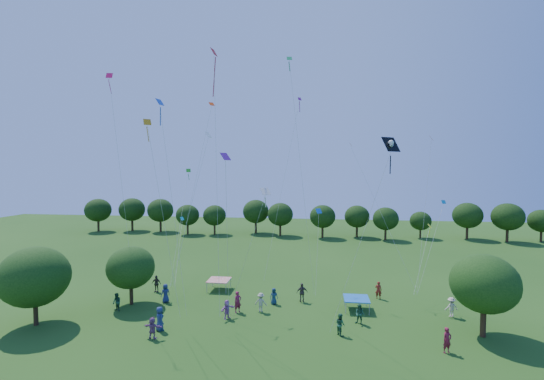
% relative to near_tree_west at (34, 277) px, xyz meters
% --- Properties ---
extents(near_tree_west, '(5.32, 5.32, 6.36)m').
position_rel_near_tree_west_xyz_m(near_tree_west, '(0.00, 0.00, 0.00)').
color(near_tree_west, '#422B19').
rests_on(near_tree_west, ground).
extents(near_tree_north, '(4.32, 4.32, 5.43)m').
position_rel_near_tree_west_xyz_m(near_tree_north, '(5.31, 5.30, -0.49)').
color(near_tree_north, '#422B19').
rests_on(near_tree_north, ground).
extents(near_tree_east, '(4.83, 4.83, 6.23)m').
position_rel_near_tree_west_xyz_m(near_tree_east, '(34.90, 2.49, 0.08)').
color(near_tree_east, '#422B19').
rests_on(near_tree_east, ground).
extents(treeline, '(88.01, 8.77, 6.77)m').
position_rel_near_tree_west_xyz_m(treeline, '(17.34, 42.66, 0.12)').
color(treeline, '#422B19').
rests_on(treeline, ground).
extents(tent_red_stripe, '(2.20, 2.20, 1.10)m').
position_rel_near_tree_west_xyz_m(tent_red_stripe, '(12.31, 10.29, -2.93)').
color(tent_red_stripe, red).
rests_on(tent_red_stripe, ground).
extents(tent_blue, '(2.20, 2.20, 1.10)m').
position_rel_near_tree_west_xyz_m(tent_blue, '(25.98, 6.54, -2.93)').
color(tent_blue, blue).
rests_on(tent_blue, ground).
extents(crowd_person_0, '(0.85, 0.68, 1.52)m').
position_rel_near_tree_west_xyz_m(crowd_person_0, '(18.50, 6.99, -3.20)').
color(crowd_person_0, navy).
rests_on(crowd_person_0, ground).
extents(crowd_person_1, '(0.82, 0.80, 1.87)m').
position_rel_near_tree_west_xyz_m(crowd_person_1, '(15.59, 4.65, -3.03)').
color(crowd_person_1, maroon).
rests_on(crowd_person_1, ground).
extents(crowd_person_2, '(0.89, 0.73, 1.60)m').
position_rel_near_tree_west_xyz_m(crowd_person_2, '(4.88, 3.56, -3.17)').
color(crowd_person_2, '#235235').
rests_on(crowd_person_2, ground).
extents(crowd_person_3, '(1.18, 0.71, 1.68)m').
position_rel_near_tree_west_xyz_m(crowd_person_3, '(33.86, 6.03, -3.12)').
color(crowd_person_3, beige).
rests_on(crowd_person_3, ground).
extents(crowd_person_4, '(1.13, 0.67, 1.80)m').
position_rel_near_tree_west_xyz_m(crowd_person_4, '(21.08, 7.93, -3.06)').
color(crowd_person_4, '#483B39').
rests_on(crowd_person_4, ground).
extents(crowd_person_5, '(1.54, 0.66, 1.61)m').
position_rel_near_tree_west_xyz_m(crowd_person_5, '(10.40, -1.02, -3.16)').
color(crowd_person_5, '#884F85').
rests_on(crowd_person_5, ground).
extents(crowd_person_6, '(1.01, 1.00, 1.87)m').
position_rel_near_tree_west_xyz_m(crowd_person_6, '(10.34, 0.34, -3.03)').
color(crowd_person_6, navy).
rests_on(crowd_person_6, ground).
extents(crowd_person_7, '(0.71, 0.55, 1.70)m').
position_rel_near_tree_west_xyz_m(crowd_person_7, '(28.40, 9.74, -3.12)').
color(crowd_person_7, maroon).
rests_on(crowd_person_7, ground).
extents(crowd_person_8, '(0.92, 0.75, 1.65)m').
position_rel_near_tree_west_xyz_m(crowd_person_8, '(25.95, 3.52, -3.14)').
color(crowd_person_8, '#235338').
rests_on(crowd_person_8, ground).
extents(crowd_person_9, '(1.16, 0.64, 1.68)m').
position_rel_near_tree_west_xyz_m(crowd_person_9, '(17.58, 5.07, -3.12)').
color(crowd_person_9, '#A7A085').
rests_on(crowd_person_9, ground).
extents(crowd_person_10, '(1.04, 0.53, 1.71)m').
position_rel_near_tree_west_xyz_m(crowd_person_10, '(6.09, 8.85, -3.11)').
color(crowd_person_10, '#423835').
rests_on(crowd_person_10, ground).
extents(crowd_person_11, '(1.30, 1.51, 1.59)m').
position_rel_near_tree_west_xyz_m(crowd_person_11, '(14.98, 3.24, -3.17)').
color(crowd_person_11, '#A862A8').
rests_on(crowd_person_11, ground).
extents(crowd_person_12, '(0.94, 0.95, 1.76)m').
position_rel_near_tree_west_xyz_m(crowd_person_12, '(8.27, 6.15, -3.09)').
color(crowd_person_12, navy).
rests_on(crowd_person_12, ground).
extents(crowd_person_13, '(0.77, 0.64, 1.76)m').
position_rel_near_tree_west_xyz_m(crowd_person_13, '(31.37, -0.45, -3.09)').
color(crowd_person_13, maroon).
rests_on(crowd_person_13, ground).
extents(crowd_person_14, '(0.80, 0.92, 1.65)m').
position_rel_near_tree_west_xyz_m(crowd_person_14, '(24.27, 1.39, -3.14)').
color(crowd_person_14, '#265A39').
rests_on(crowd_person_14, ground).
extents(pirate_kite, '(4.34, 1.49, 13.33)m').
position_rel_near_tree_west_xyz_m(pirate_kite, '(27.03, -2.03, 9.90)').
color(pirate_kite, black).
extents(red_high_kite, '(0.96, 1.89, 20.70)m').
position_rel_near_tree_west_xyz_m(red_high_kite, '(14.51, 1.79, 13.89)').
color(red_high_kite, red).
extents(small_kite_0, '(1.03, 2.21, 19.58)m').
position_rel_near_tree_west_xyz_m(small_kite_0, '(4.80, 4.13, 12.06)').
color(small_kite_0, '#EF0E4F').
extents(small_kite_1, '(3.48, 3.20, 18.03)m').
position_rel_near_tree_west_xyz_m(small_kite_1, '(11.02, 9.01, 10.44)').
color(small_kite_1, '#E0400B').
extents(small_kite_2, '(3.77, 8.01, 5.37)m').
position_rel_near_tree_west_xyz_m(small_kite_2, '(34.07, 13.97, 1.63)').
color(small_kite_2, '#F3FF16').
extents(small_kite_3, '(1.74, 9.45, 11.38)m').
position_rel_near_tree_west_xyz_m(small_kite_3, '(7.39, 13.92, 6.06)').
color(small_kite_3, '#178318').
extents(small_kite_4, '(1.97, 0.74, 16.49)m').
position_rel_near_tree_west_xyz_m(small_kite_4, '(11.16, 0.01, 10.41)').
color(small_kite_4, '#1240B8').
extents(small_kite_5, '(3.56, 4.14, 19.02)m').
position_rel_near_tree_west_xyz_m(small_kite_5, '(19.48, 12.40, 10.45)').
color(small_kite_5, '#A91C8C').
extents(small_kite_6, '(3.85, 4.21, 10.04)m').
position_rel_near_tree_west_xyz_m(small_kite_6, '(18.60, -1.91, 5.63)').
color(small_kite_6, silver).
extents(small_kite_7, '(3.58, 4.11, 8.23)m').
position_rel_near_tree_west_xyz_m(small_kite_7, '(34.13, 10.94, 3.46)').
color(small_kite_7, '#0C7AB7').
extents(small_kite_8, '(5.91, 4.91, 14.06)m').
position_rel_near_tree_west_xyz_m(small_kite_8, '(27.38, 11.35, 7.41)').
color(small_kite_8, '#BB530B').
extents(small_kite_9, '(2.22, 3.90, 14.53)m').
position_rel_near_tree_west_xyz_m(small_kite_9, '(32.93, 10.28, 8.40)').
color(small_kite_9, '#D3610B').
extents(small_kite_10, '(2.05, 1.56, 14.85)m').
position_rel_near_tree_west_xyz_m(small_kite_10, '(10.82, -1.09, 8.81)').
color(small_kite_10, orange).
extents(small_kite_11, '(2.32, 2.90, 20.28)m').
position_rel_near_tree_west_xyz_m(small_kite_11, '(20.80, 4.23, 11.33)').
color(small_kite_11, '#1A8F45').
extents(small_kite_12, '(0.65, 3.64, 7.46)m').
position_rel_near_tree_west_xyz_m(small_kite_12, '(22.56, 8.94, 3.47)').
color(small_kite_12, blue).
extents(small_kite_13, '(1.47, 5.44, 12.28)m').
position_rel_near_tree_west_xyz_m(small_kite_13, '(16.69, -3.31, 7.13)').
color(small_kite_13, '#571686').
extents(small_kite_14, '(4.17, 0.71, 14.74)m').
position_rel_near_tree_west_xyz_m(small_kite_14, '(11.73, 6.69, 9.11)').
color(small_kite_14, white).
extents(small_kite_15, '(3.34, 10.42, 5.38)m').
position_rel_near_tree_west_xyz_m(small_kite_15, '(6.46, 14.74, 1.27)').
color(small_kite_15, '#0DB8D0').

